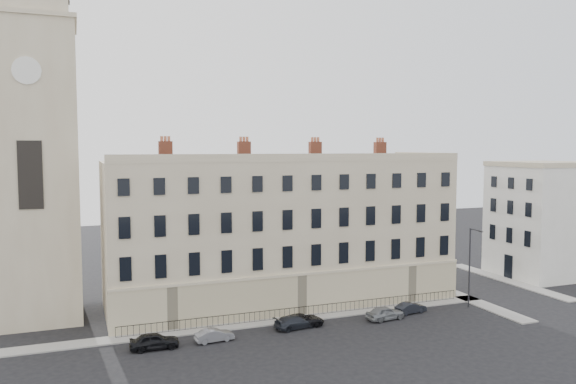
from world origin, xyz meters
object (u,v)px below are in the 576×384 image
car_a (154,341)px  car_e (385,313)px  car_d (302,320)px  car_f (411,308)px  car_b (214,335)px  streetlamp (470,263)px  car_c (296,322)px

car_a → car_e: size_ratio=1.04×
car_d → car_f: bearing=-88.8°
car_b → streetlamp: size_ratio=0.40×
car_a → car_d: (13.46, 1.10, -0.11)m
car_b → car_f: size_ratio=1.00×
car_e → car_f: 3.56m
car_a → streetlamp: bearing=-86.9°
car_b → car_e: 16.64m
car_d → car_f: size_ratio=1.25×
car_e → streetlamp: size_ratio=0.47×
car_b → car_d: car_d is taller
car_e → streetlamp: streetlamp is taller
car_f → car_e: bearing=96.8°
car_b → car_a: bearing=84.6°
car_d → streetlamp: 18.90m
car_e → car_a: bearing=83.2°
car_b → car_e: bearing=-95.1°
car_e → streetlamp: (10.32, 0.66, 3.89)m
car_b → car_c: (7.72, 0.78, 0.05)m
car_e → streetlamp: bearing=-93.4°
car_c → car_b: bearing=86.4°
car_d → car_e: (8.15, -1.00, 0.08)m
car_c → streetlamp: (19.24, -0.02, 3.95)m
car_f → car_d: bearing=81.3°
streetlamp → car_e: bearing=-171.7°
car_e → streetlamp: 11.05m
car_c → streetlamp: size_ratio=0.50×
car_c → car_e: car_e is taller
car_f → car_c: bearing=82.8°
car_c → car_e: (8.92, -0.68, 0.06)m
car_e → car_c: bearing=78.5°
car_c → streetlamp: streetlamp is taller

